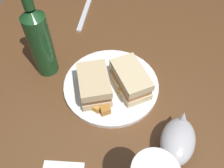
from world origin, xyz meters
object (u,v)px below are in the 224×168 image
(sandwich_half_left, at_px, (92,85))
(gravy_boat, at_px, (176,140))
(fork, at_px, (83,15))
(plate, at_px, (109,85))
(sandwich_half_right, at_px, (129,80))
(cider_bottle, at_px, (38,40))

(sandwich_half_left, distance_m, gravy_boat, 0.24)
(sandwich_half_left, height_order, gravy_boat, sandwich_half_left)
(fork, bearing_deg, gravy_boat, 34.35)
(fork, bearing_deg, plate, 25.07)
(sandwich_half_right, bearing_deg, cider_bottle, 73.91)
(sandwich_half_right, xyz_separation_m, gravy_boat, (-0.17, -0.10, -0.00))
(fork, bearing_deg, sandwich_half_left, 16.84)
(fork, bearing_deg, sandwich_half_right, 32.42)
(sandwich_half_right, relative_size, fork, 0.77)
(plate, height_order, sandwich_half_left, sandwich_half_left)
(sandwich_half_left, xyz_separation_m, gravy_boat, (-0.14, -0.19, -0.00))
(gravy_boat, height_order, cider_bottle, cider_bottle)
(sandwich_half_right, distance_m, fork, 0.36)
(sandwich_half_left, bearing_deg, gravy_boat, -126.61)
(sandwich_half_right, relative_size, cider_bottle, 0.49)
(sandwich_half_left, distance_m, sandwich_half_right, 0.10)
(sandwich_half_left, distance_m, fork, 0.35)
(sandwich_half_left, bearing_deg, cider_bottle, 58.03)
(sandwich_half_right, distance_m, gravy_boat, 0.19)
(plate, xyz_separation_m, cider_bottle, (0.06, 0.19, 0.11))
(sandwich_half_left, relative_size, cider_bottle, 0.44)
(sandwich_half_right, bearing_deg, sandwich_half_left, 102.66)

